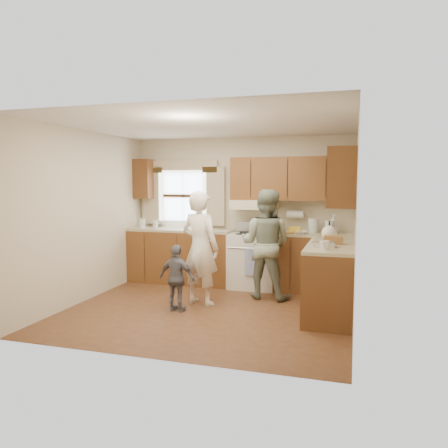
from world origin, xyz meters
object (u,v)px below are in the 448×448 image
(woman_right, at_px, (266,244))
(stove, at_px, (253,260))
(woman_left, at_px, (200,248))
(child, at_px, (177,278))

(woman_right, bearing_deg, stove, -53.00)
(woman_left, height_order, woman_right, woman_right)
(woman_left, bearing_deg, stove, -96.84)
(woman_left, bearing_deg, child, 80.88)
(woman_right, xyz_separation_m, child, (-1.01, -1.03, -0.37))
(woman_left, height_order, child, woman_left)
(stove, xyz_separation_m, woman_left, (-0.50, -1.21, 0.35))
(woman_left, xyz_separation_m, child, (-0.19, -0.41, -0.36))
(stove, xyz_separation_m, child, (-0.69, -1.61, -0.01))
(woman_left, relative_size, woman_right, 0.99)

